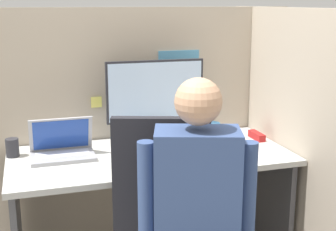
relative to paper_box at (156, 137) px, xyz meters
name	(u,v)px	position (x,y,z in m)	size (l,w,h in m)	color
cubicle_panel_back	(135,132)	(-0.08, 0.19, -0.01)	(2.00, 0.05, 1.51)	tan
cubicle_panel_right	(284,142)	(0.69, -0.26, -0.02)	(0.04, 1.34, 1.51)	tan
desk	(151,184)	(-0.08, -0.19, -0.21)	(1.50, 0.70, 0.74)	#B7B7B2
paper_box	(156,137)	(0.00, 0.00, 0.00)	(0.30, 0.22, 0.07)	#236BAD
monitor	(155,94)	(0.00, 0.00, 0.25)	(0.57, 0.19, 0.42)	#232328
laptop	(62,150)	(-0.54, -0.11, 0.01)	(0.33, 0.21, 0.21)	#99999E
mouse	(121,156)	(-0.25, -0.23, -0.02)	(0.06, 0.06, 0.03)	silver
stapler	(257,136)	(0.60, -0.11, -0.01)	(0.04, 0.15, 0.04)	#A31919
carrot_toy	(195,160)	(0.09, -0.42, -0.01)	(0.04, 0.14, 0.04)	orange
person	(205,211)	(-0.05, -0.93, -0.04)	(0.46, 0.47, 1.26)	black
coffee_mug	(213,131)	(0.35, -0.01, 0.01)	(0.09, 0.09, 0.10)	teal
pen_cup	(12,148)	(-0.80, -0.02, 0.02)	(0.07, 0.07, 0.10)	#28282D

